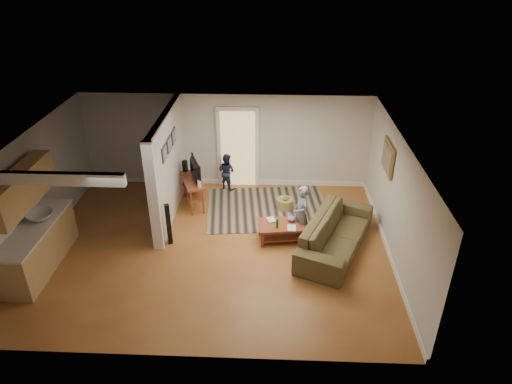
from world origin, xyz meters
TOP-DOWN VIEW (x-y plane):
  - ground at (0.00, 0.00)m, footprint 7.50×7.50m
  - room_shell at (-1.07, 0.43)m, footprint 7.54×6.02m
  - area_rug at (1.11, 1.68)m, footprint 3.18×2.46m
  - sofa at (2.60, 0.07)m, footprint 1.94×2.76m
  - coffee_table at (1.47, 0.35)m, footprint 1.11×0.74m
  - tv_console at (-0.74, 1.79)m, footprint 0.80×1.21m
  - speaker_left at (-1.00, 0.10)m, footprint 0.13×0.13m
  - speaker_right at (-1.00, 2.25)m, footprint 0.13×0.13m
  - toy_basket at (1.54, 1.69)m, footprint 0.41×0.41m
  - child at (1.87, 0.48)m, footprint 0.45×0.54m
  - toddler at (0.00, 2.70)m, footprint 0.61×0.58m

SIDE VIEW (x-z plane):
  - ground at x=0.00m, z-range 0.00..0.00m
  - sofa at x=2.60m, z-range -0.38..0.38m
  - child at x=1.87m, z-range -0.63..0.63m
  - toddler at x=0.00m, z-range -0.50..0.50m
  - area_rug at x=1.11m, z-range 0.00..0.01m
  - toy_basket at x=1.54m, z-range -0.03..0.34m
  - coffee_table at x=1.47m, z-range 0.01..0.63m
  - speaker_left at x=-1.00m, z-range 0.00..0.99m
  - speaker_right at x=-1.00m, z-range 0.00..1.01m
  - tv_console at x=-0.74m, z-range 0.16..1.13m
  - room_shell at x=-1.07m, z-range 0.20..2.72m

